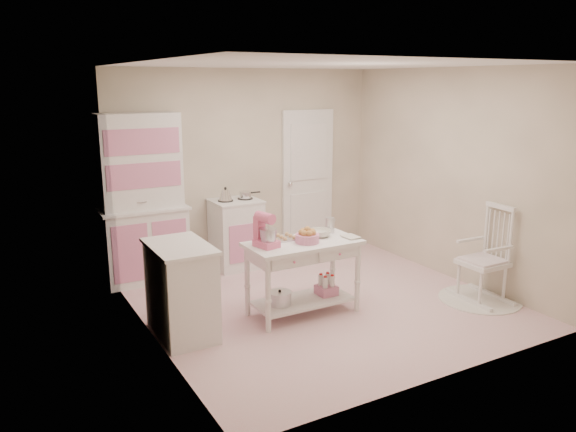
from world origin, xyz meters
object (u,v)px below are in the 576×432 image
object	(u,v)px
base_cabinet	(181,290)
rocking_chair	(484,254)
bread_basket	(307,238)
work_table	(303,278)
stand_mixer	(266,231)
stove	(236,233)
hutch	(143,199)

from	to	relation	value
base_cabinet	rocking_chair	world-z (taller)	rocking_chair
bread_basket	base_cabinet	bearing A→B (deg)	172.26
rocking_chair	work_table	xyz separation A→B (m)	(-1.96, 0.67, -0.15)
base_cabinet	rocking_chair	distance (m)	3.35
base_cabinet	rocking_chair	bearing A→B (deg)	-13.72
base_cabinet	stand_mixer	size ratio (longest dim) A/B	2.71
stove	base_cabinet	distance (m)	2.11
hutch	bread_basket	world-z (taller)	hutch
stove	bread_basket	xyz separation A→B (m)	(-0.00, -1.82, 0.39)
bread_basket	rocking_chair	bearing A→B (deg)	-17.61
base_cabinet	stand_mixer	world-z (taller)	stand_mixer
stove	work_table	size ratio (longest dim) A/B	0.77
base_cabinet	rocking_chair	size ratio (longest dim) A/B	0.84
rocking_chair	stand_mixer	xyz separation A→B (m)	(-2.38, 0.69, 0.42)
work_table	bread_basket	bearing A→B (deg)	-68.20
hutch	stove	size ratio (longest dim) A/B	2.26
stove	rocking_chair	world-z (taller)	rocking_chair
bread_basket	stand_mixer	bearing A→B (deg)	170.96
rocking_chair	stand_mixer	bearing A→B (deg)	166.60
stand_mixer	base_cabinet	bearing A→B (deg)	159.40
rocking_chair	bread_basket	distance (m)	2.06
rocking_chair	bread_basket	size ratio (longest dim) A/B	4.40
hutch	bread_basket	distance (m)	2.23
work_table	base_cabinet	bearing A→B (deg)	174.32
hutch	stove	xyz separation A→B (m)	(1.20, -0.05, -0.58)
work_table	stand_mixer	distance (m)	0.71
hutch	base_cabinet	size ratio (longest dim) A/B	2.26
work_table	rocking_chair	bearing A→B (deg)	-18.76
hutch	stand_mixer	world-z (taller)	hutch
base_cabinet	bread_basket	world-z (taller)	base_cabinet
stand_mixer	bread_basket	bearing A→B (deg)	-22.55
stove	stand_mixer	size ratio (longest dim) A/B	2.71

